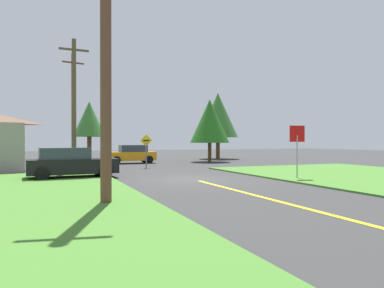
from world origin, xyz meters
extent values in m
plane|color=#333333|center=(0.00, 0.00, 0.00)|extent=(120.00, 120.00, 0.00)
cube|color=yellow|center=(0.00, -8.00, 0.01)|extent=(0.20, 14.00, 0.01)
cylinder|color=#9EA0A8|center=(4.94, -2.23, 1.13)|extent=(0.07, 0.07, 2.27)
cube|color=red|center=(4.94, -2.23, 2.35)|extent=(0.83, 0.17, 0.83)
cube|color=orange|center=(0.03, 14.24, 0.64)|extent=(4.23, 1.74, 0.76)
cube|color=#2D3842|center=(0.21, 14.24, 1.32)|extent=(2.33, 1.52, 0.60)
cylinder|color=black|center=(-1.41, 13.40, 0.34)|extent=(0.68, 0.22, 0.68)
cylinder|color=black|center=(-1.41, 15.09, 0.34)|extent=(0.68, 0.22, 0.68)
cylinder|color=black|center=(1.46, 13.40, 0.34)|extent=(0.68, 0.22, 0.68)
cylinder|color=black|center=(1.46, 15.09, 0.34)|extent=(0.68, 0.22, 0.68)
cube|color=black|center=(-5.65, 2.74, 0.64)|extent=(4.62, 1.96, 0.76)
cube|color=#2D3842|center=(-6.08, 2.72, 1.32)|extent=(2.57, 1.64, 0.60)
cylinder|color=black|center=(-4.16, 3.67, 0.34)|extent=(0.69, 0.26, 0.68)
cylinder|color=black|center=(-4.07, 1.99, 0.34)|extent=(0.69, 0.26, 0.68)
cylinder|color=black|center=(-7.24, 3.50, 0.34)|extent=(0.69, 0.26, 0.68)
cylinder|color=black|center=(-7.15, 1.82, 0.34)|extent=(0.69, 0.26, 0.68)
cylinder|color=brown|center=(-5.27, -5.88, 4.62)|extent=(0.34, 0.34, 9.23)
cylinder|color=brown|center=(-5.34, 6.37, 4.18)|extent=(0.26, 0.26, 8.35)
cube|color=brown|center=(-5.34, 6.37, 7.69)|extent=(1.80, 0.18, 0.12)
cylinder|color=brown|center=(-4.83, 14.63, 4.67)|extent=(0.28, 0.28, 9.34)
cube|color=brown|center=(-4.83, 14.63, 8.60)|extent=(1.78, 0.50, 0.12)
cylinder|color=slate|center=(-0.11, 8.58, 1.01)|extent=(0.08, 0.08, 2.01)
cube|color=yellow|center=(-0.11, 8.58, 2.01)|extent=(0.91, 0.07, 0.91)
cube|color=black|center=(-0.11, 8.58, 2.01)|extent=(0.45, 0.06, 0.10)
cylinder|color=brown|center=(-3.00, 19.29, 1.21)|extent=(0.42, 0.42, 2.41)
cone|color=#37772F|center=(-3.00, 19.29, 4.15)|extent=(3.16, 3.16, 3.48)
cylinder|color=brown|center=(7.43, 13.60, 0.91)|extent=(0.34, 0.34, 1.81)
cone|color=#24661C|center=(7.43, 13.60, 3.87)|extent=(3.75, 3.75, 4.13)
cylinder|color=brown|center=(10.74, 18.51, 1.21)|extent=(0.44, 0.44, 2.41)
cone|color=#366F2D|center=(10.74, 18.51, 4.88)|extent=(4.48, 4.48, 4.93)
camera|label=1|loc=(-7.00, -17.10, 1.96)|focal=33.43mm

